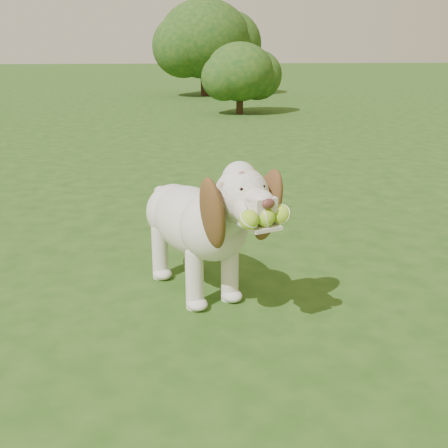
{
  "coord_description": "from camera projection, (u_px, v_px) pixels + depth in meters",
  "views": [
    {
      "loc": [
        -0.2,
        -2.79,
        1.36
      ],
      "look_at": [
        0.07,
        -0.11,
        0.5
      ],
      "focal_mm": 45.0,
      "sensor_mm": 36.0,
      "label": 1
    }
  ],
  "objects": [
    {
      "name": "shrub_c",
      "position": [
        240.0,
        72.0,
        11.23
      ],
      "size": [
        1.36,
        1.36,
        1.41
      ],
      "color": "#382314",
      "rests_on": "ground"
    },
    {
      "name": "dog",
      "position": [
        201.0,
        219.0,
        3.06
      ],
      "size": [
        0.78,
        1.25,
        0.84
      ],
      "rotation": [
        0.0,
        0.0,
        0.41
      ],
      "color": "silver",
      "rests_on": "ground"
    },
    {
      "name": "shrub_i",
      "position": [
        205.0,
        39.0,
        15.01
      ],
      "size": [
        2.44,
        2.44,
        2.53
      ],
      "color": "#382314",
      "rests_on": "ground"
    },
    {
      "name": "ground",
      "position": [
        210.0,
        304.0,
        3.08
      ],
      "size": [
        80.0,
        80.0,
        0.0
      ],
      "primitive_type": "plane",
      "color": "#204614",
      "rests_on": "ground"
    }
  ]
}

